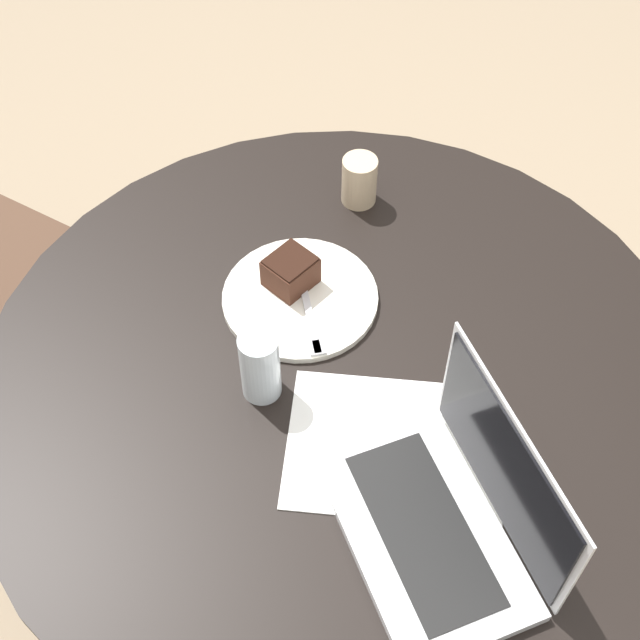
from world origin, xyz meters
TOP-DOWN VIEW (x-y plane):
  - ground_plane at (0.00, 0.00)m, footprint 12.00×12.00m
  - dining_table at (0.00, 0.00)m, footprint 1.16×1.16m
  - paper_document at (-0.03, 0.15)m, footprint 0.39×0.35m
  - plate at (0.01, -0.16)m, footprint 0.26×0.26m
  - cake_slice at (0.02, -0.19)m, footprint 0.10×0.10m
  - fork at (0.02, -0.10)m, footprint 0.05×0.17m
  - coffee_glass at (-0.17, -0.35)m, footprint 0.06×0.06m
  - water_glass at (0.13, -0.01)m, footprint 0.06×0.06m
  - laptop at (-0.04, 0.29)m, footprint 0.22×0.35m

SIDE VIEW (x-z plane):
  - ground_plane at x=0.00m, z-range 0.00..0.00m
  - dining_table at x=0.00m, z-range 0.21..0.95m
  - paper_document at x=-0.03m, z-range 0.74..0.74m
  - plate at x=0.01m, z-range 0.74..0.75m
  - fork at x=0.02m, z-range 0.75..0.75m
  - cake_slice at x=0.02m, z-range 0.75..0.81m
  - laptop at x=-0.04m, z-range 0.67..0.89m
  - coffee_glass at x=-0.17m, z-range 0.74..0.83m
  - water_glass at x=0.13m, z-range 0.74..0.87m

